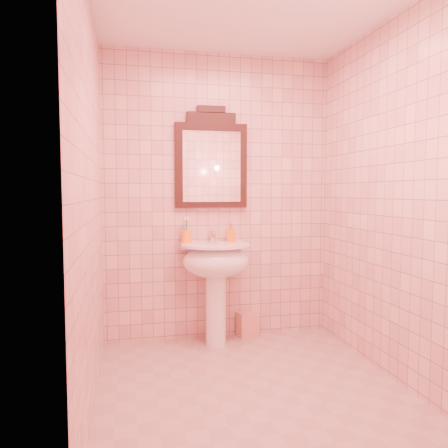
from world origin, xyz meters
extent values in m
plane|color=tan|center=(0.00, 0.00, 0.00)|extent=(2.20, 2.20, 0.00)
cube|color=beige|center=(0.00, 1.10, 1.25)|extent=(2.00, 0.02, 2.50)
cylinder|color=white|center=(-0.07, 0.88, 0.35)|extent=(0.17, 0.17, 0.70)
ellipsoid|color=white|center=(-0.07, 0.86, 0.72)|extent=(0.56, 0.46, 0.28)
cube|color=white|center=(-0.07, 1.03, 0.83)|extent=(0.56, 0.15, 0.05)
cylinder|color=white|center=(-0.07, 0.86, 0.85)|extent=(0.58, 0.58, 0.02)
cylinder|color=white|center=(-0.07, 1.03, 0.91)|extent=(0.04, 0.04, 0.09)
cylinder|color=white|center=(-0.07, 0.97, 0.94)|extent=(0.02, 0.10, 0.02)
cylinder|color=white|center=(-0.07, 0.92, 0.93)|extent=(0.02, 0.02, 0.04)
cube|color=white|center=(-0.07, 1.04, 0.96)|extent=(0.02, 0.07, 0.01)
cube|color=black|center=(-0.07, 1.08, 1.53)|extent=(0.63, 0.05, 0.73)
cube|color=black|center=(-0.07, 1.08, 1.94)|extent=(0.43, 0.05, 0.09)
cube|color=black|center=(-0.07, 1.08, 2.01)|extent=(0.24, 0.05, 0.06)
cube|color=white|center=(-0.07, 1.05, 1.52)|extent=(0.51, 0.01, 0.61)
cylinder|color=orange|center=(-0.30, 1.03, 0.92)|extent=(0.09, 0.09, 0.11)
cylinder|color=silver|center=(-0.28, 1.03, 0.96)|extent=(0.01, 0.01, 0.20)
cylinder|color=#338CD8|center=(-0.30, 1.04, 0.96)|extent=(0.01, 0.01, 0.20)
cylinder|color=#E5334C|center=(-0.32, 1.04, 0.96)|extent=(0.01, 0.01, 0.20)
cylinder|color=#3FBF59|center=(-0.32, 1.01, 0.96)|extent=(0.01, 0.01, 0.20)
cylinder|color=#D8CC4C|center=(-0.30, 1.01, 0.96)|extent=(0.01, 0.01, 0.20)
imported|color=orange|center=(0.09, 1.01, 0.94)|extent=(0.09, 0.09, 0.16)
cube|color=pink|center=(0.25, 1.04, 0.11)|extent=(0.20, 0.16, 0.22)
camera|label=1|loc=(-0.77, -2.69, 1.30)|focal=35.00mm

